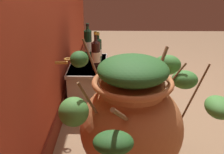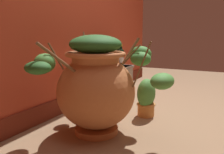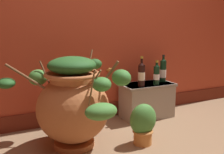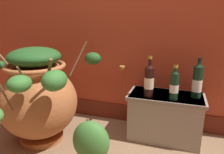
# 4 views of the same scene
# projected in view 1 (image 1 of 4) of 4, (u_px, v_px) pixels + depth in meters

# --- Properties ---
(ground_plane) EXTENTS (7.00, 7.00, 0.00)m
(ground_plane) POSITION_uv_depth(u_px,v_px,m) (190.00, 131.00, 2.47)
(ground_plane) COLOR #896B4C
(terracotta_urn) EXTENTS (1.03, 1.04, 0.85)m
(terracotta_urn) POSITION_uv_depth(u_px,v_px,m) (133.00, 120.00, 1.84)
(terracotta_urn) COLOR #B26638
(terracotta_urn) RESTS_ON ground_plane
(stone_ledge) EXTENTS (0.64, 0.34, 0.41)m
(stone_ledge) POSITION_uv_depth(u_px,v_px,m) (89.00, 82.00, 2.87)
(stone_ledge) COLOR #9E9384
(stone_ledge) RESTS_ON ground_plane
(wine_bottle_left) EXTENTS (0.08, 0.08, 0.33)m
(wine_bottle_left) POSITION_uv_depth(u_px,v_px,m) (88.00, 42.00, 2.96)
(wine_bottle_left) COLOR black
(wine_bottle_left) RESTS_ON stone_ledge
(wine_bottle_middle) EXTENTS (0.08, 0.08, 0.34)m
(wine_bottle_middle) POSITION_uv_depth(u_px,v_px,m) (96.00, 54.00, 2.61)
(wine_bottle_middle) COLOR black
(wine_bottle_middle) RESTS_ON stone_ledge
(wine_bottle_right) EXTENTS (0.07, 0.07, 0.29)m
(wine_bottle_right) POSITION_uv_depth(u_px,v_px,m) (98.00, 49.00, 2.80)
(wine_bottle_right) COLOR black
(wine_bottle_right) RESTS_ON stone_ledge
(potted_shrub) EXTENTS (0.26, 0.19, 0.38)m
(potted_shrub) POSITION_uv_depth(u_px,v_px,m) (157.00, 106.00, 2.46)
(potted_shrub) COLOR #CC7F3D
(potted_shrub) RESTS_ON ground_plane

